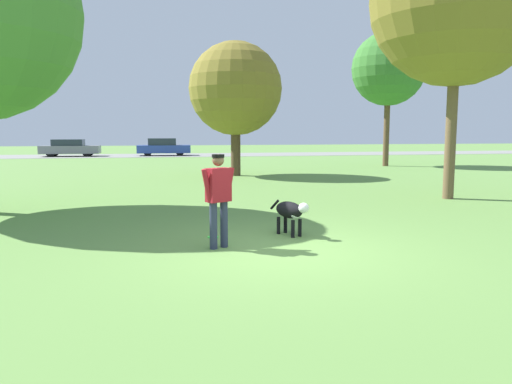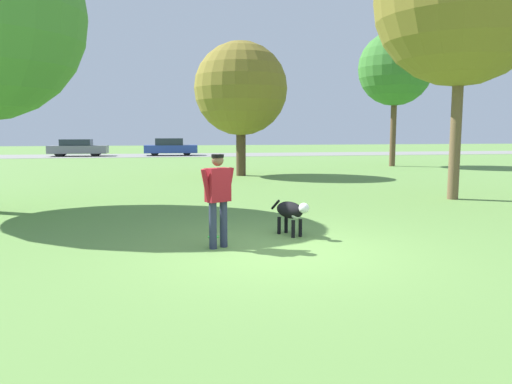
{
  "view_description": "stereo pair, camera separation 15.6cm",
  "coord_description": "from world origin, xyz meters",
  "views": [
    {
      "loc": [
        -1.93,
        -7.93,
        2.0
      ],
      "look_at": [
        -0.22,
        0.78,
        0.9
      ],
      "focal_mm": 35.0,
      "sensor_mm": 36.0,
      "label": 1
    },
    {
      "loc": [
        -1.78,
        -7.96,
        2.0
      ],
      "look_at": [
        -0.22,
        0.78,
        0.9
      ],
      "focal_mm": 35.0,
      "sensor_mm": 36.0,
      "label": 2
    }
  ],
  "objects": [
    {
      "name": "ground_plane",
      "position": [
        0.0,
        0.0,
        0.0
      ],
      "size": [
        120.0,
        120.0,
        0.0
      ],
      "primitive_type": "plane",
      "color": "#608C42"
    },
    {
      "name": "far_road_strip",
      "position": [
        0.0,
        32.92,
        0.01
      ],
      "size": [
        120.0,
        6.0,
        0.01
      ],
      "color": "gray",
      "rests_on": "ground_plane"
    },
    {
      "name": "person",
      "position": [
        -0.94,
        0.38,
        0.94
      ],
      "size": [
        0.62,
        0.4,
        1.6
      ],
      "rotation": [
        0.0,
        0.0,
        0.51
      ],
      "color": "#2D334C",
      "rests_on": "ground_plane"
    },
    {
      "name": "dog",
      "position": [
        0.53,
        1.14,
        0.47
      ],
      "size": [
        0.6,
        1.03,
        0.68
      ],
      "rotation": [
        0.0,
        0.0,
        5.15
      ],
      "color": "black",
      "rests_on": "ground_plane"
    },
    {
      "name": "frisbee",
      "position": [
        -0.95,
        1.25,
        0.01
      ],
      "size": [
        0.21,
        0.21,
        0.02
      ],
      "color": "#33D838",
      "rests_on": "ground_plane"
    },
    {
      "name": "tree_mid_center",
      "position": [
        1.46,
        13.93,
        3.79
      ],
      "size": [
        4.06,
        4.06,
        5.84
      ],
      "color": "#4C3826",
      "rests_on": "ground_plane"
    },
    {
      "name": "tree_far_right",
      "position": [
        10.7,
        18.29,
        5.36
      ],
      "size": [
        4.06,
        4.06,
        7.41
      ],
      "color": "brown",
      "rests_on": "ground_plane"
    },
    {
      "name": "parked_car_grey",
      "position": [
        -8.58,
        32.65,
        0.66
      ],
      "size": [
        4.42,
        1.75,
        1.32
      ],
      "rotation": [
        0.0,
        0.0,
        -0.02
      ],
      "color": "slate",
      "rests_on": "ground_plane"
    },
    {
      "name": "parked_car_blue",
      "position": [
        -1.49,
        32.54,
        0.67
      ],
      "size": [
        4.17,
        1.72,
        1.38
      ],
      "rotation": [
        0.0,
        0.0,
        -0.01
      ],
      "color": "#284293",
      "rests_on": "ground_plane"
    }
  ]
}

